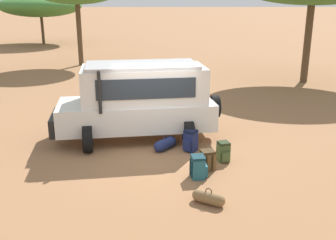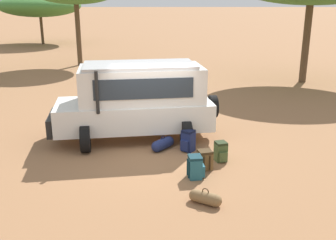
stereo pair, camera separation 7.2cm
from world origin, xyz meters
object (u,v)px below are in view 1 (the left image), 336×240
(backpack_cluster_center, at_px, (190,141))
(safari_vehicle, at_px, (139,100))
(duffel_bag_soft_canvas, at_px, (164,144))
(acacia_tree_left_mid, at_px, (39,6))
(backpack_outermost, at_px, (223,152))
(backpack_near_rear_wheel, at_px, (207,160))
(backpack_beside_front_wheel, at_px, (197,167))
(duffel_bag_low_black_case, at_px, (208,198))

(backpack_cluster_center, bearing_deg, safari_vehicle, 144.20)
(duffel_bag_soft_canvas, distance_m, acacia_tree_left_mid, 30.08)
(safari_vehicle, xyz_separation_m, backpack_outermost, (2.46, -1.88, -1.02))
(backpack_cluster_center, bearing_deg, backpack_near_rear_wheel, -73.57)
(backpack_near_rear_wheel, bearing_deg, backpack_cluster_center, 106.43)
(safari_vehicle, relative_size, backpack_cluster_center, 8.37)
(backpack_near_rear_wheel, bearing_deg, acacia_tree_left_mid, 114.41)
(backpack_beside_front_wheel, relative_size, backpack_outermost, 1.04)
(backpack_beside_front_wheel, bearing_deg, backpack_cluster_center, 93.22)
(backpack_near_rear_wheel, bearing_deg, duffel_bag_low_black_case, -94.56)
(backpack_outermost, bearing_deg, safari_vehicle, 142.51)
(safari_vehicle, xyz_separation_m, backpack_cluster_center, (1.57, -1.13, -0.98))
(backpack_beside_front_wheel, distance_m, duffel_bag_low_black_case, 1.34)
(backpack_near_rear_wheel, height_order, backpack_outermost, backpack_outermost)
(backpack_cluster_center, distance_m, acacia_tree_left_mid, 30.50)
(duffel_bag_soft_canvas, relative_size, acacia_tree_left_mid, 0.10)
(backpack_outermost, relative_size, acacia_tree_left_mid, 0.07)
(backpack_cluster_center, relative_size, duffel_bag_soft_canvas, 0.84)
(acacia_tree_left_mid, bearing_deg, duffel_bag_soft_canvas, -66.43)
(duffel_bag_low_black_case, bearing_deg, backpack_outermost, 74.79)
(duffel_bag_soft_canvas, bearing_deg, backpack_beside_front_wheel, -66.33)
(safari_vehicle, relative_size, backpack_near_rear_wheel, 10.16)
(duffel_bag_low_black_case, distance_m, acacia_tree_left_mid, 33.46)
(backpack_cluster_center, relative_size, duffel_bag_low_black_case, 0.91)
(backpack_near_rear_wheel, relative_size, backpack_outermost, 0.95)
(backpack_beside_front_wheel, bearing_deg, backpack_outermost, 53.47)
(backpack_near_rear_wheel, relative_size, acacia_tree_left_mid, 0.07)
(safari_vehicle, distance_m, backpack_cluster_center, 2.17)
(backpack_cluster_center, height_order, backpack_near_rear_wheel, backpack_cluster_center)
(backpack_near_rear_wheel, height_order, duffel_bag_soft_canvas, backpack_near_rear_wheel)
(backpack_beside_front_wheel, relative_size, backpack_cluster_center, 0.91)
(safari_vehicle, bearing_deg, backpack_outermost, -37.49)
(duffel_bag_soft_canvas, bearing_deg, backpack_outermost, -28.50)
(backpack_outermost, distance_m, duffel_bag_soft_canvas, 1.87)
(safari_vehicle, distance_m, backpack_outermost, 3.26)
(backpack_cluster_center, xyz_separation_m, duffel_bag_soft_canvas, (-0.75, 0.14, -0.15))
(acacia_tree_left_mid, bearing_deg, backpack_beside_front_wheel, -66.42)
(duffel_bag_low_black_case, bearing_deg, safari_vehicle, 112.95)
(safari_vehicle, xyz_separation_m, backpack_beside_front_wheel, (1.67, -2.94, -1.01))
(duffel_bag_low_black_case, height_order, acacia_tree_left_mid, acacia_tree_left_mid)
(safari_vehicle, height_order, backpack_cluster_center, safari_vehicle)
(backpack_beside_front_wheel, distance_m, backpack_cluster_center, 1.81)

